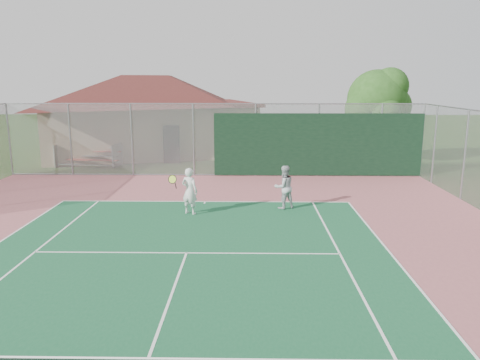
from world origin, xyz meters
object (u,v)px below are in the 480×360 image
clubhouse (149,107)px  tree (378,101)px  bleachers (91,154)px  player_grey_back (284,188)px  player_white_front (189,191)px

clubhouse → tree: bearing=-33.5°
bleachers → player_grey_back: 13.30m
tree → player_white_front: 13.99m
player_white_front → tree: bearing=-107.0°
tree → player_grey_back: 11.43m
clubhouse → player_white_front: clubhouse is taller
tree → player_grey_back: size_ratio=3.36×
bleachers → player_white_front: (6.61, -9.65, 0.18)m
tree → player_white_front: (-9.12, -10.28, -2.65)m
bleachers → clubhouse: bearing=72.2°
clubhouse → bleachers: (-2.29, -4.77, -2.31)m
tree → player_grey_back: bearing=-121.4°
player_white_front → player_grey_back: player_white_front is taller
tree → clubhouse: bearing=162.9°
tree → bleachers: bearing=-177.7°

